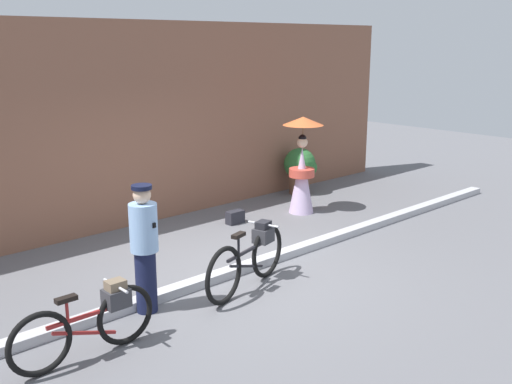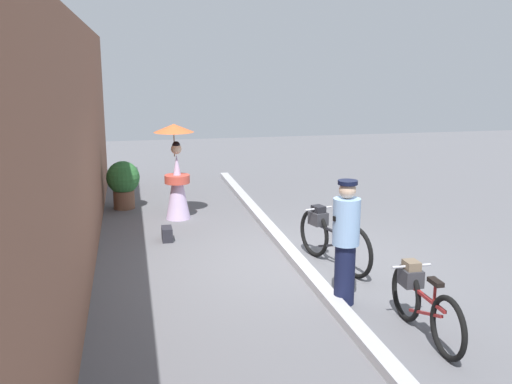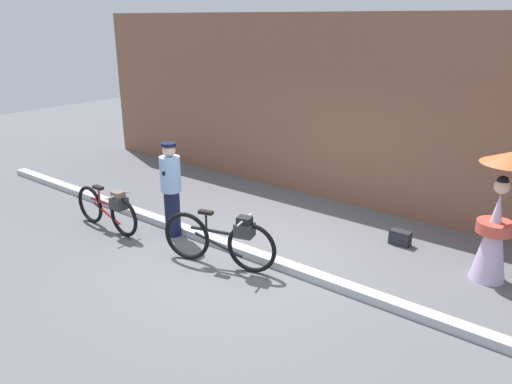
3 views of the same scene
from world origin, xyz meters
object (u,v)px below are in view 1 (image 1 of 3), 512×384
Objects in this scene: backpack_on_pavement at (235,217)px; bicycle_near_officer at (91,321)px; potted_plant_by_door at (301,168)px; bicycle_far_side at (250,257)px; person_officer at (144,246)px; person_with_parasol at (302,166)px.

bicycle_near_officer is at bearing -148.53° from backpack_on_pavement.
potted_plant_by_door is at bearing 16.11° from backpack_on_pavement.
person_officer is at bearing 167.32° from bicycle_far_side.
bicycle_near_officer is at bearing -153.83° from potted_plant_by_door.
bicycle_far_side is 1.77× the size of potted_plant_by_door.
bicycle_near_officer is 4.91× the size of backpack_on_pavement.
person_officer is 3.84m from backpack_on_pavement.
person_officer reaches higher than bicycle_far_side.
person_with_parasol reaches higher than bicycle_near_officer.
potted_plant_by_door is at bearing 43.96° from person_with_parasol.
potted_plant_by_door reaches higher than bicycle_far_side.
potted_plant_by_door is (4.25, 3.06, 0.13)m from bicycle_far_side.
person_with_parasol is 1.51m from potted_plant_by_door.
bicycle_far_side is 0.96× the size of person_with_parasol.
person_with_parasol reaches higher than backpack_on_pavement.
bicycle_far_side reaches higher than backpack_on_pavement.
bicycle_far_side is at bearing -144.24° from potted_plant_by_door.
bicycle_far_side reaches higher than bicycle_near_officer.
bicycle_far_side is 2.95m from backpack_on_pavement.
person_officer is 4.81× the size of backpack_on_pavement.
person_officer is 4.92m from person_with_parasol.
bicycle_far_side is at bearing -12.68° from person_officer.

